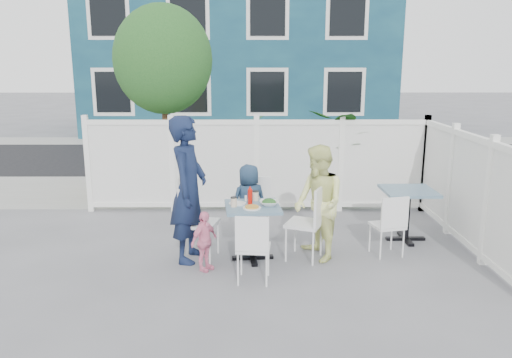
{
  "coord_description": "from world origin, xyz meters",
  "views": [
    {
      "loc": [
        0.06,
        -6.02,
        2.52
      ],
      "look_at": [
        0.08,
        0.57,
        0.99
      ],
      "focal_mm": 35.0,
      "sensor_mm": 36.0,
      "label": 1
    }
  ],
  "objects_px": {
    "woman": "(319,203)",
    "chair_right": "(311,217)",
    "man": "(189,189)",
    "spare_table": "(408,201)",
    "chair_left": "(194,216)",
    "chair_back": "(256,203)",
    "main_table": "(253,218)",
    "utility_cabinet": "(124,159)",
    "chair_near": "(253,244)",
    "toddler": "(204,241)",
    "boy": "(249,202)"
  },
  "relations": [
    {
      "from": "main_table",
      "to": "toddler",
      "type": "relative_size",
      "value": 1.0
    },
    {
      "from": "main_table",
      "to": "woman",
      "type": "bearing_deg",
      "value": 1.97
    },
    {
      "from": "utility_cabinet",
      "to": "woman",
      "type": "bearing_deg",
      "value": -53.9
    },
    {
      "from": "man",
      "to": "toddler",
      "type": "height_order",
      "value": "man"
    },
    {
      "from": "boy",
      "to": "woman",
      "type": "bearing_deg",
      "value": 114.93
    },
    {
      "from": "chair_back",
      "to": "main_table",
      "type": "bearing_deg",
      "value": 99.13
    },
    {
      "from": "spare_table",
      "to": "chair_near",
      "type": "xyz_separation_m",
      "value": [
        -2.23,
        -1.47,
        -0.1
      ]
    },
    {
      "from": "utility_cabinet",
      "to": "woman",
      "type": "xyz_separation_m",
      "value": [
        3.5,
        -3.8,
        0.13
      ]
    },
    {
      "from": "chair_left",
      "to": "chair_near",
      "type": "distance_m",
      "value": 1.13
    },
    {
      "from": "boy",
      "to": "man",
      "type": "bearing_deg",
      "value": 21.75
    },
    {
      "from": "utility_cabinet",
      "to": "boy",
      "type": "height_order",
      "value": "utility_cabinet"
    },
    {
      "from": "chair_back",
      "to": "woman",
      "type": "relative_size",
      "value": 0.6
    },
    {
      "from": "main_table",
      "to": "woman",
      "type": "relative_size",
      "value": 0.5
    },
    {
      "from": "chair_left",
      "to": "man",
      "type": "distance_m",
      "value": 0.38
    },
    {
      "from": "main_table",
      "to": "man",
      "type": "xyz_separation_m",
      "value": [
        -0.82,
        0.01,
        0.38
      ]
    },
    {
      "from": "utility_cabinet",
      "to": "chair_near",
      "type": "relative_size",
      "value": 1.47
    },
    {
      "from": "woman",
      "to": "chair_right",
      "type": "bearing_deg",
      "value": -87.78
    },
    {
      "from": "chair_right",
      "to": "man",
      "type": "relative_size",
      "value": 0.52
    },
    {
      "from": "spare_table",
      "to": "chair_left",
      "type": "bearing_deg",
      "value": -167.8
    },
    {
      "from": "utility_cabinet",
      "to": "boy",
      "type": "distance_m",
      "value": 3.97
    },
    {
      "from": "utility_cabinet",
      "to": "toddler",
      "type": "relative_size",
      "value": 1.64
    },
    {
      "from": "chair_near",
      "to": "woman",
      "type": "xyz_separation_m",
      "value": [
        0.85,
        0.78,
        0.26
      ]
    },
    {
      "from": "boy",
      "to": "utility_cabinet",
      "type": "bearing_deg",
      "value": -73.81
    },
    {
      "from": "chair_back",
      "to": "man",
      "type": "distance_m",
      "value": 1.26
    },
    {
      "from": "chair_left",
      "to": "chair_back",
      "type": "height_order",
      "value": "chair_left"
    },
    {
      "from": "chair_left",
      "to": "toddler",
      "type": "relative_size",
      "value": 1.29
    },
    {
      "from": "spare_table",
      "to": "chair_back",
      "type": "xyz_separation_m",
      "value": [
        -2.2,
        0.1,
        -0.06
      ]
    },
    {
      "from": "man",
      "to": "boy",
      "type": "distance_m",
      "value": 1.18
    },
    {
      "from": "utility_cabinet",
      "to": "chair_right",
      "type": "xyz_separation_m",
      "value": [
        3.39,
        -3.84,
        -0.05
      ]
    },
    {
      "from": "spare_table",
      "to": "boy",
      "type": "relative_size",
      "value": 0.68
    },
    {
      "from": "spare_table",
      "to": "woman",
      "type": "xyz_separation_m",
      "value": [
        -1.38,
        -0.69,
        0.17
      ]
    },
    {
      "from": "man",
      "to": "boy",
      "type": "relative_size",
      "value": 1.7
    },
    {
      "from": "chair_near",
      "to": "boy",
      "type": "height_order",
      "value": "boy"
    },
    {
      "from": "chair_back",
      "to": "woman",
      "type": "xyz_separation_m",
      "value": [
        0.82,
        -0.8,
        0.23
      ]
    },
    {
      "from": "boy",
      "to": "chair_right",
      "type": "bearing_deg",
      "value": 110.03
    },
    {
      "from": "man",
      "to": "boy",
      "type": "bearing_deg",
      "value": -34.2
    },
    {
      "from": "man",
      "to": "spare_table",
      "type": "bearing_deg",
      "value": -67.27
    },
    {
      "from": "man",
      "to": "chair_near",
      "type": "bearing_deg",
      "value": -122.94
    },
    {
      "from": "chair_near",
      "to": "chair_back",
      "type": "bearing_deg",
      "value": 94.21
    },
    {
      "from": "chair_right",
      "to": "boy",
      "type": "bearing_deg",
      "value": 67.09
    },
    {
      "from": "main_table",
      "to": "toddler",
      "type": "distance_m",
      "value": 0.72
    },
    {
      "from": "chair_left",
      "to": "man",
      "type": "height_order",
      "value": "man"
    },
    {
      "from": "main_table",
      "to": "chair_near",
      "type": "relative_size",
      "value": 0.9
    },
    {
      "from": "spare_table",
      "to": "boy",
      "type": "xyz_separation_m",
      "value": [
        -2.29,
        0.09,
        -0.03
      ]
    },
    {
      "from": "spare_table",
      "to": "chair_back",
      "type": "bearing_deg",
      "value": 177.32
    },
    {
      "from": "chair_right",
      "to": "chair_near",
      "type": "bearing_deg",
      "value": 157.29
    },
    {
      "from": "main_table",
      "to": "chair_left",
      "type": "relative_size",
      "value": 0.78
    },
    {
      "from": "chair_near",
      "to": "main_table",
      "type": "bearing_deg",
      "value": 95.87
    },
    {
      "from": "chair_near",
      "to": "woman",
      "type": "height_order",
      "value": "woman"
    },
    {
      "from": "utility_cabinet",
      "to": "chair_left",
      "type": "xyz_separation_m",
      "value": [
        1.87,
        -3.75,
        -0.05
      ]
    }
  ]
}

